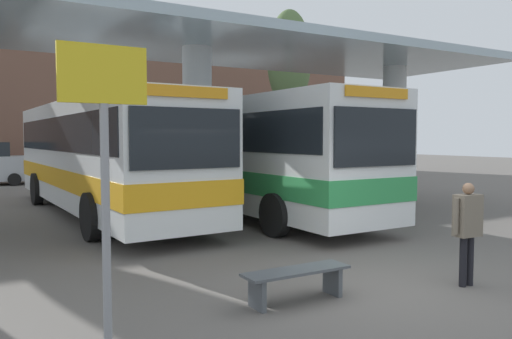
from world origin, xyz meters
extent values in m
plane|color=#605B56|center=(0.00, 0.00, 0.00)|extent=(100.00, 100.00, 0.00)
cube|color=brown|center=(0.00, 24.93, 5.02)|extent=(40.00, 0.50, 10.04)
cube|color=#332D2D|center=(0.00, 24.93, 8.84)|extent=(40.00, 0.58, 2.40)
cylinder|color=silver|center=(0.00, 7.17, 2.39)|extent=(0.80, 0.80, 4.79)
cylinder|color=silver|center=(7.48, 7.17, 2.39)|extent=(0.80, 0.80, 4.79)
cube|color=#9EB2BC|center=(0.00, 7.17, 4.91)|extent=(19.97, 6.03, 0.24)
cube|color=white|center=(-2.08, 9.67, 1.84)|extent=(3.06, 12.46, 2.98)
cube|color=black|center=(-2.08, 9.67, 2.41)|extent=(3.08, 11.97, 0.95)
cube|color=orange|center=(-2.08, 9.67, 1.17)|extent=(3.10, 12.51, 0.54)
cube|color=black|center=(-1.82, 3.46, 2.29)|extent=(2.33, 0.16, 1.19)
cube|color=orange|center=(-1.82, 3.46, 3.19)|extent=(1.77, 0.13, 0.22)
cylinder|color=black|center=(-3.18, 5.79, 0.55)|extent=(0.33, 1.10, 1.09)
cylinder|color=black|center=(-0.65, 5.89, 0.55)|extent=(0.33, 1.10, 1.09)
cylinder|color=black|center=(-3.49, 13.01, 0.55)|extent=(0.33, 1.10, 1.09)
cylinder|color=black|center=(-0.96, 13.12, 0.55)|extent=(0.33, 1.10, 1.09)
cube|color=white|center=(1.80, 7.28, 1.86)|extent=(2.62, 10.25, 3.05)
cube|color=black|center=(1.80, 7.28, 2.44)|extent=(2.65, 9.84, 0.98)
cube|color=#2D934C|center=(1.80, 7.28, 1.17)|extent=(2.66, 10.29, 0.55)
cube|color=black|center=(1.87, 2.14, 2.31)|extent=(2.28, 0.09, 1.22)
cube|color=orange|center=(1.87, 2.14, 3.24)|extent=(1.74, 0.07, 0.22)
cylinder|color=black|center=(0.60, 4.09, 0.51)|extent=(0.29, 1.03, 1.03)
cylinder|color=black|center=(3.09, 4.13, 0.51)|extent=(0.29, 1.03, 1.03)
cylinder|color=black|center=(0.53, 10.07, 0.51)|extent=(0.29, 1.03, 1.03)
cylinder|color=black|center=(3.01, 10.10, 0.51)|extent=(0.29, 1.03, 1.03)
cube|color=#4C5156|center=(-1.59, 0.06, 0.44)|extent=(1.60, 0.44, 0.04)
cube|color=#4C5156|center=(-2.23, 0.06, 0.21)|extent=(0.07, 0.37, 0.42)
cube|color=#4C5156|center=(-0.96, 0.06, 0.21)|extent=(0.07, 0.37, 0.42)
cylinder|color=gray|center=(-4.30, -0.34, 1.32)|extent=(0.09, 0.09, 2.65)
cube|color=gold|center=(-4.30, -0.34, 2.95)|extent=(0.90, 0.06, 0.60)
cylinder|color=black|center=(1.04, -0.64, 0.39)|extent=(0.12, 0.12, 0.78)
cylinder|color=black|center=(1.19, -0.65, 0.39)|extent=(0.12, 0.12, 0.78)
cube|color=#706656|center=(1.11, -0.65, 1.10)|extent=(0.44, 0.26, 0.65)
sphere|color=#89664C|center=(1.11, -0.65, 1.52)|extent=(0.18, 0.18, 0.18)
cylinder|color=#706656|center=(0.86, -0.63, 1.11)|extent=(0.09, 0.09, 0.55)
cylinder|color=#706656|center=(1.37, -0.66, 1.11)|extent=(0.09, 0.09, 0.55)
cylinder|color=brown|center=(9.87, 17.34, 2.58)|extent=(0.33, 0.33, 5.17)
ellipsoid|color=#516B3D|center=(9.87, 17.34, 6.63)|extent=(2.42, 2.42, 5.32)
cylinder|color=black|center=(-3.54, 22.69, 0.30)|extent=(0.61, 0.24, 0.61)
cylinder|color=black|center=(-3.59, 21.01, 0.30)|extent=(0.61, 0.24, 0.61)
camera|label=1|loc=(-5.54, -5.60, 2.29)|focal=35.00mm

